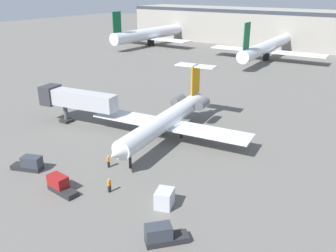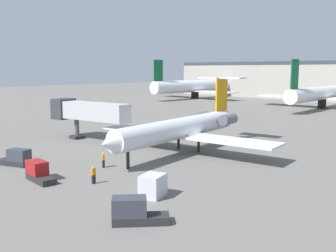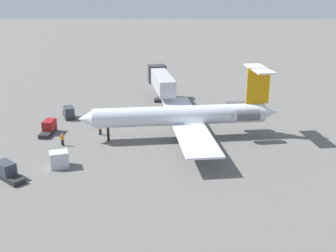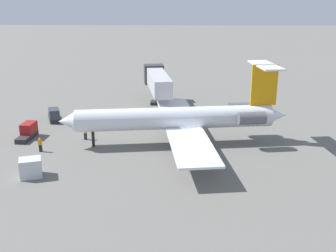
{
  "view_description": "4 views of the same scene",
  "coord_description": "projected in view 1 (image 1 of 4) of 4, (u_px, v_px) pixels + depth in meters",
  "views": [
    {
      "loc": [
        28.56,
        -42.48,
        21.86
      ],
      "look_at": [
        1.78,
        -3.87,
        3.38
      ],
      "focal_mm": 38.14,
      "sensor_mm": 36.0,
      "label": 1
    },
    {
      "loc": [
        32.66,
        -38.04,
        10.76
      ],
      "look_at": [
        -2.91,
        -1.04,
        3.14
      ],
      "focal_mm": 41.25,
      "sensor_mm": 36.0,
      "label": 2
    },
    {
      "loc": [
        54.75,
        -3.3,
        20.57
      ],
      "look_at": [
        1.91,
        -3.53,
        2.35
      ],
      "focal_mm": 44.81,
      "sensor_mm": 36.0,
      "label": 3
    },
    {
      "loc": [
        46.57,
        -1.62,
        17.42
      ],
      "look_at": [
        1.45,
        -2.7,
        2.7
      ],
      "focal_mm": 43.25,
      "sensor_mm": 36.0,
      "label": 4
    }
  ],
  "objects": [
    {
      "name": "baggage_tug_trailing",
      "position": [
        30.0,
        164.0,
        45.19
      ],
      "size": [
        4.24,
        2.76,
        1.9
      ],
      "color": "#262628",
      "rests_on": "ground_plane"
    },
    {
      "name": "jet_bridge",
      "position": [
        73.0,
        99.0,
        59.16
      ],
      "size": [
        14.35,
        5.19,
        6.1
      ],
      "color": "#ADADB2",
      "rests_on": "ground_plane"
    },
    {
      "name": "ground_crew_marshaller",
      "position": [
        108.0,
        161.0,
        45.84
      ],
      "size": [
        0.47,
        0.4,
        1.69
      ],
      "color": "black",
      "rests_on": "ground_plane"
    },
    {
      "name": "baggage_tug_lead",
      "position": [
        60.0,
        185.0,
        40.41
      ],
      "size": [
        4.09,
        1.68,
        1.9
      ],
      "color": "#262628",
      "rests_on": "ground_plane"
    },
    {
      "name": "parked_airliner_west_mid",
      "position": [
        267.0,
        47.0,
        111.33
      ],
      "size": [
        36.22,
        42.93,
        13.03
      ],
      "color": "silver",
      "rests_on": "ground_plane"
    },
    {
      "name": "baggage_tug_spare",
      "position": [
        162.0,
        235.0,
        32.28
      ],
      "size": [
        3.7,
        3.92,
        1.9
      ],
      "color": "#262628",
      "rests_on": "ground_plane"
    },
    {
      "name": "ground_plane",
      "position": [
        173.0,
        137.0,
        55.65
      ],
      "size": [
        400.0,
        400.0,
        0.1
      ],
      "primitive_type": "cube",
      "color": "#66635E"
    },
    {
      "name": "cargo_container_uld",
      "position": [
        164.0,
        198.0,
        37.64
      ],
      "size": [
        2.33,
        2.57,
        1.92
      ],
      "color": "silver",
      "rests_on": "ground_plane"
    },
    {
      "name": "ground_crew_loader",
      "position": [
        109.0,
        185.0,
        40.3
      ],
      "size": [
        0.27,
        0.41,
        1.69
      ],
      "color": "black",
      "rests_on": "ground_plane"
    },
    {
      "name": "terminal_building",
      "position": [
        326.0,
        31.0,
        129.33
      ],
      "size": [
        160.31,
        20.84,
        13.47
      ],
      "color": "#9E998E",
      "rests_on": "ground_plane"
    },
    {
      "name": "regional_jet",
      "position": [
        169.0,
        118.0,
        53.68
      ],
      "size": [
        25.78,
        27.82,
        9.54
      ],
      "color": "silver",
      "rests_on": "ground_plane"
    },
    {
      "name": "parked_airliner_west_end",
      "position": [
        150.0,
        34.0,
        139.14
      ],
      "size": [
        34.68,
        41.24,
        13.73
      ],
      "color": "silver",
      "rests_on": "ground_plane"
    }
  ]
}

